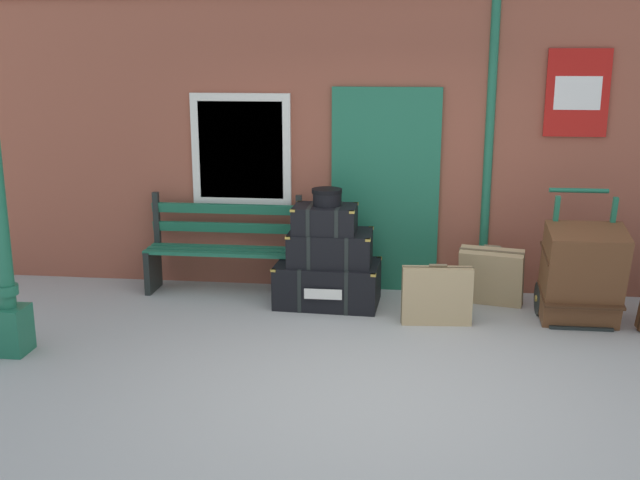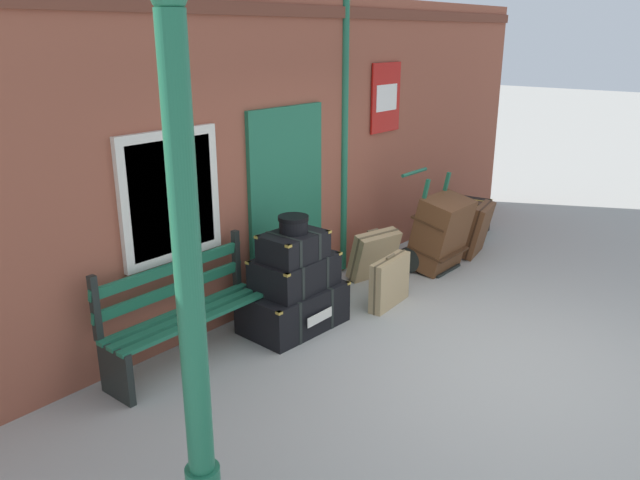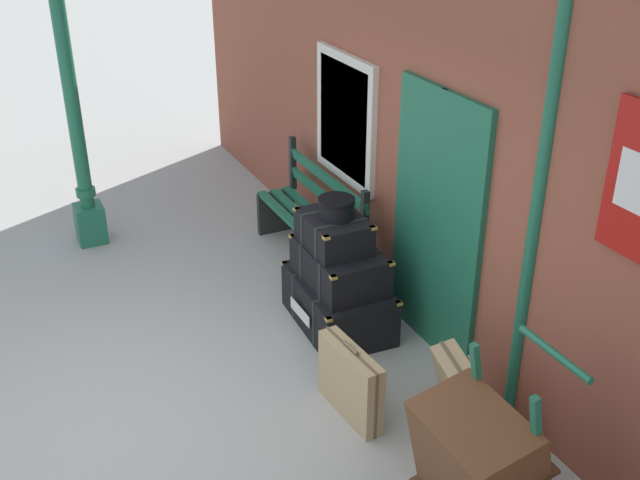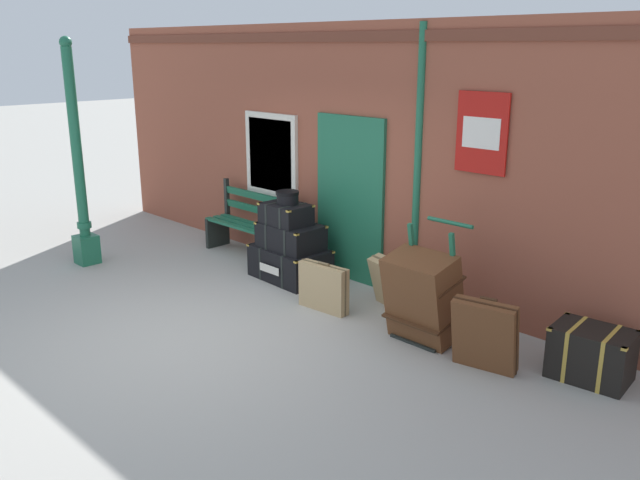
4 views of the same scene
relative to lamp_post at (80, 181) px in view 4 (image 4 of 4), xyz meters
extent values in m
plane|color=#A3A099|center=(3.04, -0.31, -1.16)|extent=(60.00, 60.00, 0.00)
cube|color=brown|center=(3.04, 2.29, 0.44)|extent=(10.40, 0.30, 3.20)
cube|color=brown|center=(3.04, 2.12, 1.86)|extent=(10.40, 0.03, 0.12)
cube|color=#1E6647|center=(3.00, 2.11, -0.11)|extent=(1.10, 0.05, 2.10)
cube|color=#123D2A|center=(3.00, 2.10, -0.11)|extent=(0.06, 0.02, 2.10)
cube|color=silver|center=(1.51, 2.11, 0.29)|extent=(1.04, 0.06, 1.16)
cube|color=silver|center=(1.51, 2.10, 0.29)|extent=(0.88, 0.02, 1.00)
cylinder|color=#1E6647|center=(4.02, 2.13, 0.44)|extent=(0.09, 0.09, 3.14)
cube|color=#B7140F|center=(4.84, 2.11, 0.89)|extent=(0.60, 0.02, 0.84)
cube|color=white|center=(4.84, 2.10, 0.89)|extent=(0.44, 0.01, 0.32)
cube|color=#1E6647|center=(0.00, 0.00, -0.96)|extent=(0.28, 0.28, 0.40)
cylinder|color=#1E6647|center=(0.00, 0.00, 0.50)|extent=(0.14, 0.14, 2.51)
cylinder|color=#1E6647|center=(0.00, 0.00, -0.61)|extent=(0.19, 0.19, 0.08)
sphere|color=#1E6647|center=(0.00, 0.00, 1.80)|extent=(0.16, 0.16, 0.16)
cube|color=#1E6647|center=(1.37, 1.65, -0.71)|extent=(1.60, 0.09, 0.04)
cube|color=#1E6647|center=(1.37, 1.79, -0.71)|extent=(1.60, 0.09, 0.04)
cube|color=#1E6647|center=(1.37, 1.93, -0.71)|extent=(1.60, 0.09, 0.04)
cube|color=#1E6647|center=(1.37, 1.99, -0.51)|extent=(1.60, 0.05, 0.10)
cube|color=#1E6647|center=(1.37, 1.99, -0.31)|extent=(1.60, 0.05, 0.10)
cube|color=black|center=(0.61, 1.79, -0.93)|extent=(0.06, 0.40, 0.45)
cube|color=black|center=(0.61, 1.99, -0.43)|extent=(0.06, 0.06, 0.56)
cube|color=black|center=(2.13, 1.79, -0.93)|extent=(0.06, 0.40, 0.45)
cube|color=black|center=(2.13, 1.99, -0.43)|extent=(0.06, 0.06, 0.56)
cube|color=black|center=(2.47, 1.56, -0.95)|extent=(1.03, 0.69, 0.42)
cube|color=black|center=(2.25, 1.58, -0.95)|extent=(0.07, 0.65, 0.43)
cube|color=black|center=(2.70, 1.55, -0.95)|extent=(0.07, 0.65, 0.43)
cube|color=#B79338|center=(1.98, 1.29, -0.75)|extent=(0.05, 0.05, 0.02)
cube|color=#B79338|center=(2.94, 1.24, -0.75)|extent=(0.05, 0.05, 0.02)
cube|color=#B79338|center=(2.01, 1.89, -0.75)|extent=(0.05, 0.05, 0.02)
cube|color=#B79338|center=(2.97, 1.84, -0.75)|extent=(0.05, 0.05, 0.02)
cube|color=silver|center=(2.47, 1.21, -0.95)|extent=(0.36, 0.01, 0.10)
cube|color=black|center=(2.50, 1.56, -0.58)|extent=(0.80, 0.54, 0.32)
cube|color=black|center=(2.32, 1.56, -0.58)|extent=(0.04, 0.55, 0.33)
cube|color=black|center=(2.68, 1.56, -0.58)|extent=(0.04, 0.55, 0.33)
cube|color=#B79338|center=(2.12, 1.31, -0.43)|extent=(0.05, 0.05, 0.02)
cube|color=#B79338|center=(2.88, 1.31, -0.43)|extent=(0.05, 0.05, 0.02)
cube|color=#B79338|center=(2.12, 1.81, -0.43)|extent=(0.05, 0.05, 0.02)
cube|color=#B79338|center=(2.88, 1.81, -0.43)|extent=(0.05, 0.05, 0.02)
cube|color=black|center=(2.45, 1.53, -0.29)|extent=(0.61, 0.45, 0.26)
cube|color=black|center=(2.31, 1.53, -0.29)|extent=(0.04, 0.45, 0.27)
cube|color=black|center=(2.58, 1.52, -0.29)|extent=(0.04, 0.45, 0.27)
cube|color=#B79338|center=(2.16, 1.33, -0.17)|extent=(0.05, 0.05, 0.02)
cube|color=#B79338|center=(2.72, 1.32, -0.17)|extent=(0.05, 0.05, 0.02)
cube|color=#B79338|center=(2.17, 1.73, -0.17)|extent=(0.05, 0.05, 0.02)
cube|color=#B79338|center=(2.73, 1.72, -0.17)|extent=(0.05, 0.05, 0.02)
cylinder|color=black|center=(2.47, 1.54, -0.08)|extent=(0.28, 0.28, 0.16)
cylinder|color=black|center=(2.47, 1.54, -0.01)|extent=(0.29, 0.29, 0.04)
cube|color=black|center=(4.82, 1.22, -1.14)|extent=(0.56, 0.28, 0.03)
cube|color=#1E6647|center=(4.57, 1.42, -0.56)|extent=(0.04, 0.27, 1.19)
cube|color=#1E6647|center=(5.07, 1.42, -0.56)|extent=(0.04, 0.27, 1.19)
cylinder|color=#1E6647|center=(4.82, 1.65, 0.02)|extent=(0.54, 0.04, 0.04)
cylinder|color=black|center=(4.50, 1.48, -1.00)|extent=(0.04, 0.32, 0.32)
cylinder|color=#B79338|center=(4.50, 1.48, -1.00)|extent=(0.07, 0.06, 0.06)
cylinder|color=black|center=(5.14, 1.48, -1.00)|extent=(0.04, 0.32, 0.32)
cylinder|color=#B79338|center=(5.14, 1.48, -1.00)|extent=(0.07, 0.06, 0.06)
cube|color=brown|center=(4.82, 1.24, -0.68)|extent=(0.68, 0.62, 0.95)
cube|color=#432715|center=(4.82, 1.24, -0.87)|extent=(0.70, 0.45, 0.12)
cube|color=#432715|center=(4.82, 1.24, -0.49)|extent=(0.70, 0.45, 0.12)
cube|color=tan|center=(3.53, 1.12, -0.89)|extent=(0.65, 0.19, 0.54)
cylinder|color=brown|center=(3.53, 1.12, -0.60)|extent=(0.16, 0.04, 0.03)
cube|color=brown|center=(3.53, 1.12, -0.89)|extent=(0.65, 0.07, 0.55)
cube|color=brown|center=(5.62, 1.11, -0.81)|extent=(0.64, 0.39, 0.70)
cylinder|color=#3A2112|center=(5.62, 1.14, -0.45)|extent=(0.16, 0.06, 0.03)
cube|color=#351E10|center=(5.62, 1.11, -0.81)|extent=(0.62, 0.28, 0.69)
cube|color=tan|center=(4.07, 1.70, -0.86)|extent=(0.67, 0.46, 0.60)
cylinder|color=brown|center=(4.07, 1.73, -0.57)|extent=(0.16, 0.06, 0.03)
cube|color=brown|center=(4.07, 1.70, -0.86)|extent=(0.64, 0.32, 0.57)
cube|color=black|center=(6.40, 1.66, -0.92)|extent=(0.72, 0.54, 0.48)
cube|color=#B79338|center=(6.24, 1.65, -0.92)|extent=(0.08, 0.49, 0.49)
cube|color=#B79338|center=(6.55, 1.68, -0.92)|extent=(0.08, 0.49, 0.49)
cube|color=#B79338|center=(6.10, 1.41, -0.69)|extent=(0.05, 0.05, 0.02)
cube|color=#B79338|center=(6.74, 1.48, -0.69)|extent=(0.05, 0.05, 0.02)
cube|color=#B79338|center=(6.06, 1.85, -0.69)|extent=(0.05, 0.05, 0.02)
cube|color=#B79338|center=(6.69, 1.91, -0.69)|extent=(0.05, 0.05, 0.02)
camera|label=1|loc=(3.23, -5.51, 1.27)|focal=42.23mm
camera|label=2|loc=(-1.76, -2.27, 1.65)|focal=35.15mm
camera|label=3|loc=(7.29, -0.95, 2.41)|focal=42.81mm
camera|label=4|loc=(8.54, -3.94, 1.76)|focal=37.40mm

